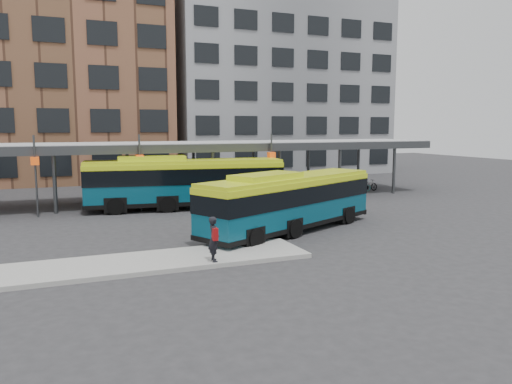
% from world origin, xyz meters
% --- Properties ---
extents(ground, '(120.00, 120.00, 0.00)m').
position_xyz_m(ground, '(0.00, 0.00, 0.00)').
color(ground, '#28282B').
rests_on(ground, ground).
extents(boarding_island, '(14.00, 3.00, 0.18)m').
position_xyz_m(boarding_island, '(-5.50, -3.00, 0.09)').
color(boarding_island, gray).
rests_on(boarding_island, ground).
extents(canopy, '(40.00, 6.53, 4.80)m').
position_xyz_m(canopy, '(-0.06, 12.87, 3.91)').
color(canopy, '#999B9E').
rests_on(canopy, ground).
extents(building_brick, '(26.00, 14.00, 22.00)m').
position_xyz_m(building_brick, '(-10.00, 32.00, 11.00)').
color(building_brick, brown).
rests_on(building_brick, ground).
extents(building_grey, '(24.00, 14.00, 20.00)m').
position_xyz_m(building_grey, '(16.00, 32.00, 10.00)').
color(building_grey, slate).
rests_on(building_grey, ground).
extents(bus_front, '(11.08, 7.00, 3.08)m').
position_xyz_m(bus_front, '(2.92, 0.46, 1.60)').
color(bus_front, '#074054').
rests_on(bus_front, ground).
extents(bus_rear, '(12.73, 4.27, 3.44)m').
position_xyz_m(bus_rear, '(-0.25, 9.43, 1.79)').
color(bus_rear, '#074054').
rests_on(bus_rear, ground).
extents(pedestrian, '(0.45, 0.67, 1.73)m').
position_xyz_m(pedestrian, '(-2.51, -4.13, 1.06)').
color(pedestrian, black).
rests_on(pedestrian, boarding_island).
extents(bike_rack, '(6.79, 1.26, 1.03)m').
position_xyz_m(bike_rack, '(13.52, 12.19, 0.46)').
color(bike_rack, slate).
rests_on(bike_rack, ground).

